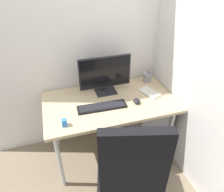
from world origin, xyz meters
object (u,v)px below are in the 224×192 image
(notebook, at_px, (150,93))
(desk_clamp_accessory, at_px, (64,123))
(keyboard, at_px, (102,107))
(mouse, at_px, (137,101))
(pen_holder, at_px, (147,77))
(office_chair, at_px, (130,170))
(monitor, at_px, (105,74))
(filing_cabinet, at_px, (146,126))

(notebook, bearing_deg, desk_clamp_accessory, 173.42)
(keyboard, relative_size, notebook, 2.15)
(mouse, height_order, pen_holder, pen_holder)
(mouse, relative_size, pen_holder, 0.49)
(mouse, bearing_deg, pen_holder, 53.95)
(office_chair, bearing_deg, desk_clamp_accessory, 131.45)
(keyboard, distance_m, mouse, 0.35)
(monitor, distance_m, mouse, 0.42)
(notebook, bearing_deg, office_chair, -146.06)
(filing_cabinet, height_order, mouse, mouse)
(mouse, distance_m, pen_holder, 0.45)
(office_chair, distance_m, monitor, 0.97)
(office_chair, bearing_deg, filing_cabinet, 54.73)
(office_chair, relative_size, keyboard, 2.33)
(desk_clamp_accessory, bearing_deg, monitor, 41.25)
(desk_clamp_accessory, bearing_deg, notebook, 14.96)
(office_chair, bearing_deg, notebook, 55.47)
(office_chair, bearing_deg, keyboard, 94.59)
(office_chair, relative_size, monitor, 2.06)
(mouse, distance_m, notebook, 0.23)
(monitor, xyz_separation_m, keyboard, (-0.11, -0.27, -0.20))
(mouse, bearing_deg, monitor, 130.55)
(office_chair, xyz_separation_m, desk_clamp_accessory, (-0.42, 0.47, 0.19))
(monitor, xyz_separation_m, mouse, (0.24, -0.29, -0.19))
(desk_clamp_accessory, bearing_deg, office_chair, -48.55)
(monitor, height_order, desk_clamp_accessory, monitor)
(mouse, bearing_deg, office_chair, -114.46)
(filing_cabinet, xyz_separation_m, monitor, (-0.41, 0.22, 0.62))
(pen_holder, relative_size, desk_clamp_accessory, 2.68)
(notebook, bearing_deg, mouse, -170.71)
(filing_cabinet, xyz_separation_m, pen_holder, (0.10, 0.29, 0.47))
(monitor, relative_size, desk_clamp_accessory, 8.28)
(pen_holder, bearing_deg, desk_clamp_accessory, -154.01)
(monitor, height_order, notebook, monitor)
(keyboard, bearing_deg, filing_cabinet, 4.85)
(pen_holder, bearing_deg, monitor, -172.86)
(pen_holder, bearing_deg, notebook, -108.45)
(filing_cabinet, distance_m, pen_holder, 0.56)
(notebook, bearing_deg, monitor, 136.44)
(pen_holder, distance_m, desk_clamp_accessory, 1.10)
(notebook, relative_size, desk_clamp_accessory, 3.39)
(keyboard, bearing_deg, office_chair, -85.41)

